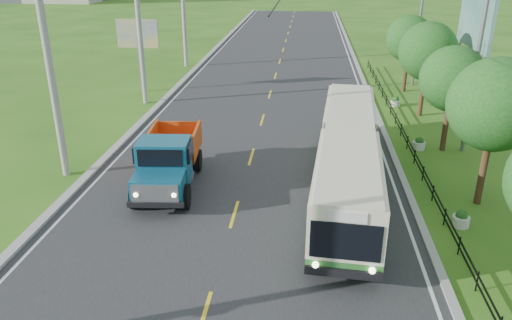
% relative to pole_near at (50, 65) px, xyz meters
% --- Properties ---
extents(ground, '(240.00, 240.00, 0.00)m').
position_rel_pole_near_xyz_m(ground, '(8.26, -9.00, -5.09)').
color(ground, '#2A5C15').
rests_on(ground, ground).
extents(road, '(14.00, 120.00, 0.02)m').
position_rel_pole_near_xyz_m(road, '(8.26, 11.00, -5.08)').
color(road, '#28282B').
rests_on(road, ground).
extents(curb_left, '(0.40, 120.00, 0.15)m').
position_rel_pole_near_xyz_m(curb_left, '(1.06, 11.00, -5.02)').
color(curb_left, '#9E9E99').
rests_on(curb_left, ground).
extents(curb_right, '(0.30, 120.00, 0.10)m').
position_rel_pole_near_xyz_m(curb_right, '(15.41, 11.00, -5.04)').
color(curb_right, '#9E9E99').
rests_on(curb_right, ground).
extents(edge_line_left, '(0.12, 120.00, 0.00)m').
position_rel_pole_near_xyz_m(edge_line_left, '(1.61, 11.00, -5.07)').
color(edge_line_left, silver).
rests_on(edge_line_left, road).
extents(edge_line_right, '(0.12, 120.00, 0.00)m').
position_rel_pole_near_xyz_m(edge_line_right, '(14.91, 11.00, -5.07)').
color(edge_line_right, silver).
rests_on(edge_line_right, road).
extents(centre_dash, '(0.12, 2.20, 0.00)m').
position_rel_pole_near_xyz_m(centre_dash, '(8.26, -9.00, -5.07)').
color(centre_dash, yellow).
rests_on(centre_dash, road).
extents(railing_right, '(0.04, 40.00, 0.60)m').
position_rel_pole_near_xyz_m(railing_right, '(16.26, 5.00, -4.79)').
color(railing_right, black).
rests_on(railing_right, ground).
extents(pole_near, '(3.51, 0.32, 10.00)m').
position_rel_pole_near_xyz_m(pole_near, '(0.00, 0.00, 0.00)').
color(pole_near, gray).
rests_on(pole_near, ground).
extents(pole_mid, '(3.51, 0.32, 10.00)m').
position_rel_pole_near_xyz_m(pole_mid, '(0.00, 12.00, 0.00)').
color(pole_mid, gray).
rests_on(pole_mid, ground).
extents(pole_far, '(3.51, 0.32, 10.00)m').
position_rel_pole_near_xyz_m(pole_far, '(0.00, 24.00, 0.00)').
color(pole_far, gray).
rests_on(pole_far, ground).
extents(tree_third, '(3.60, 3.62, 6.00)m').
position_rel_pole_near_xyz_m(tree_third, '(18.12, -0.86, -1.11)').
color(tree_third, '#382314').
rests_on(tree_third, ground).
extents(tree_fourth, '(3.24, 3.31, 5.40)m').
position_rel_pole_near_xyz_m(tree_fourth, '(18.12, 5.14, -1.51)').
color(tree_fourth, '#382314').
rests_on(tree_fourth, ground).
extents(tree_fifth, '(3.48, 3.52, 5.80)m').
position_rel_pole_near_xyz_m(tree_fifth, '(18.12, 11.14, -1.24)').
color(tree_fifth, '#382314').
rests_on(tree_fifth, ground).
extents(tree_back, '(3.30, 3.36, 5.50)m').
position_rel_pole_near_xyz_m(tree_back, '(18.12, 17.14, -1.44)').
color(tree_back, '#382314').
rests_on(tree_back, ground).
extents(streetlight_mid, '(3.02, 0.20, 9.07)m').
position_rel_pole_near_xyz_m(streetlight_mid, '(18.90, 5.00, -0.19)').
color(streetlight_mid, slate).
rests_on(streetlight_mid, ground).
extents(streetlight_far, '(3.02, 0.20, 9.07)m').
position_rel_pole_near_xyz_m(streetlight_far, '(18.90, 19.00, -0.19)').
color(streetlight_far, slate).
rests_on(streetlight_far, ground).
extents(planter_near, '(0.64, 0.64, 0.67)m').
position_rel_pole_near_xyz_m(planter_near, '(16.86, -3.00, -4.81)').
color(planter_near, silver).
rests_on(planter_near, ground).
extents(planter_mid, '(0.64, 0.64, 0.67)m').
position_rel_pole_near_xyz_m(planter_mid, '(16.86, 5.00, -4.81)').
color(planter_mid, silver).
rests_on(planter_mid, ground).
extents(planter_far, '(0.64, 0.64, 0.67)m').
position_rel_pole_near_xyz_m(planter_far, '(16.86, 13.00, -4.81)').
color(planter_far, silver).
rests_on(planter_far, ground).
extents(billboard_left, '(3.00, 0.20, 5.20)m').
position_rel_pole_near_xyz_m(billboard_left, '(-1.24, 15.00, -1.23)').
color(billboard_left, slate).
rests_on(billboard_left, ground).
extents(billboard_right, '(0.24, 6.00, 7.30)m').
position_rel_pole_near_xyz_m(billboard_right, '(20.56, 11.00, 0.25)').
color(billboard_right, slate).
rests_on(billboard_right, ground).
extents(bus, '(3.40, 14.58, 2.79)m').
position_rel_pole_near_xyz_m(bus, '(12.75, -0.22, -3.42)').
color(bus, '#2E6D2B').
rests_on(bus, ground).
extents(dump_truck, '(2.72, 6.03, 2.46)m').
position_rel_pole_near_xyz_m(dump_truck, '(5.09, -0.76, -3.70)').
color(dump_truck, '#135674').
rests_on(dump_truck, ground).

